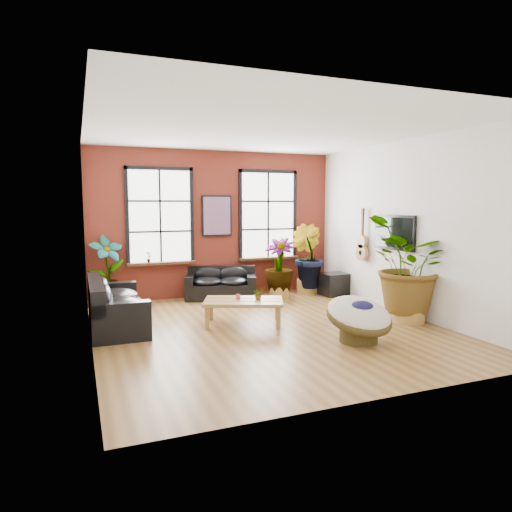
{
  "coord_description": "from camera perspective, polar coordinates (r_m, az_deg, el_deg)",
  "views": [
    {
      "loc": [
        -3.15,
        -7.4,
        2.23
      ],
      "look_at": [
        0.0,
        0.6,
        1.25
      ],
      "focal_mm": 32.0,
      "sensor_mm": 36.0,
      "label": 1
    }
  ],
  "objects": [
    {
      "name": "pot_mid",
      "position": [
        11.0,
        2.9,
        -4.23
      ],
      "size": [
        0.56,
        0.56,
        0.36
      ],
      "rotation": [
        0.0,
        0.0,
        -0.13
      ],
      "color": "#AE8338",
      "rests_on": "ground"
    },
    {
      "name": "floor_plant_back_right",
      "position": [
        11.44,
        6.37,
        0.01
      ],
      "size": [
        0.95,
        1.05,
        1.59
      ],
      "primitive_type": "imported",
      "rotation": [
        0.0,
        0.0,
        1.9
      ],
      "color": "#195D18",
      "rests_on": "ground"
    },
    {
      "name": "sill_plant_left",
      "position": [
        10.7,
        -13.29,
        -0.08
      ],
      "size": [
        0.17,
        0.17,
        0.27
      ],
      "primitive_type": "imported",
      "rotation": [
        0.0,
        0.0,
        0.79
      ],
      "color": "#195D18",
      "rests_on": "room"
    },
    {
      "name": "poster",
      "position": [
        11.04,
        -4.93,
        5.03
      ],
      "size": [
        0.74,
        0.06,
        0.98
      ],
      "color": "black",
      "rests_on": "room"
    },
    {
      "name": "floor_plant_mid",
      "position": [
        10.92,
        2.92,
        -1.12
      ],
      "size": [
        1.01,
        1.01,
        1.28
      ],
      "primitive_type": "imported",
      "rotation": [
        0.0,
        0.0,
        5.57
      ],
      "color": "#195D18",
      "rests_on": "ground"
    },
    {
      "name": "coffee_table",
      "position": [
        8.52,
        -1.58,
        -5.84
      ],
      "size": [
        1.65,
        1.31,
        0.56
      ],
      "rotation": [
        0.0,
        0.0,
        -0.39
      ],
      "color": "olive",
      "rests_on": "ground"
    },
    {
      "name": "tv_wall_unit",
      "position": [
        10.07,
        15.75,
        2.34
      ],
      "size": [
        0.13,
        1.86,
        1.2
      ],
      "color": "black",
      "rests_on": "room"
    },
    {
      "name": "table_plant",
      "position": [
        8.5,
        0.3,
        -4.69
      ],
      "size": [
        0.25,
        0.22,
        0.23
      ],
      "primitive_type": "imported",
      "rotation": [
        0.0,
        0.0,
        0.21
      ],
      "color": "#195D18",
      "rests_on": "coffee_table"
    },
    {
      "name": "papasan_chair",
      "position": [
        7.62,
        12.76,
        -7.46
      ],
      "size": [
        1.15,
        1.17,
        0.8
      ],
      "rotation": [
        0.0,
        0.0,
        0.08
      ],
      "color": "#433718",
      "rests_on": "ground"
    },
    {
      "name": "sofa_back",
      "position": [
        10.86,
        -4.41,
        -3.54
      ],
      "size": [
        1.8,
        1.28,
        0.75
      ],
      "rotation": [
        0.0,
        0.0,
        -0.33
      ],
      "color": "black",
      "rests_on": "ground"
    },
    {
      "name": "sill_plant_right",
      "position": [
        11.65,
        3.23,
        0.61
      ],
      "size": [
        0.19,
        0.19,
        0.27
      ],
      "primitive_type": "imported",
      "rotation": [
        0.0,
        0.0,
        3.49
      ],
      "color": "#195D18",
      "rests_on": "room"
    },
    {
      "name": "floor_plant_right_wall",
      "position": [
        9.03,
        18.63,
        -1.09
      ],
      "size": [
        2.22,
        2.2,
        1.86
      ],
      "primitive_type": "imported",
      "rotation": [
        0.0,
        0.0,
        3.89
      ],
      "color": "#195D18",
      "rests_on": "ground"
    },
    {
      "name": "room",
      "position": [
        8.19,
        1.16,
        3.11
      ],
      "size": [
        6.04,
        6.54,
        3.54
      ],
      "color": "brown",
      "rests_on": "ground"
    },
    {
      "name": "sofa_left",
      "position": [
        8.69,
        -17.41,
        -5.97
      ],
      "size": [
        0.93,
        2.22,
        0.88
      ],
      "rotation": [
        0.0,
        0.0,
        1.57
      ],
      "color": "black",
      "rests_on": "ground"
    },
    {
      "name": "pot_right_wall",
      "position": [
        9.17,
        18.68,
        -6.62
      ],
      "size": [
        0.68,
        0.68,
        0.41
      ],
      "rotation": [
        0.0,
        0.0,
        -0.26
      ],
      "color": "#AE8338",
      "rests_on": "ground"
    },
    {
      "name": "media_box",
      "position": [
        11.4,
        9.78,
        -3.49
      ],
      "size": [
        0.69,
        0.58,
        0.54
      ],
      "rotation": [
        0.0,
        0.0,
        0.07
      ],
      "color": "black",
      "rests_on": "ground"
    },
    {
      "name": "pot_back_right",
      "position": [
        11.53,
        6.34,
        -3.78
      ],
      "size": [
        0.53,
        0.53,
        0.36
      ],
      "rotation": [
        0.0,
        0.0,
        0.08
      ],
      "color": "#AE8338",
      "rests_on": "ground"
    },
    {
      "name": "floor_plant_back_left",
      "position": [
        10.48,
        -18.07,
        -1.34
      ],
      "size": [
        0.87,
        0.71,
        1.42
      ],
      "primitive_type": "imported",
      "rotation": [
        0.0,
        0.0,
        0.32
      ],
      "color": "#195D18",
      "rests_on": "ground"
    },
    {
      "name": "pot_back_left",
      "position": [
        10.6,
        -17.92,
        -4.83
      ],
      "size": [
        0.56,
        0.56,
        0.41
      ],
      "rotation": [
        0.0,
        0.0,
        0.0
      ],
      "color": "#AE8338",
      "rests_on": "ground"
    }
  ]
}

